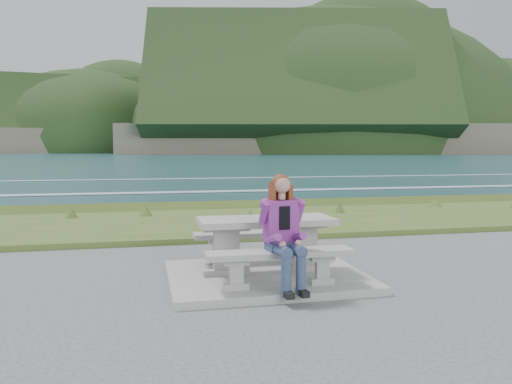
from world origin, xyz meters
TOP-DOWN VIEW (x-y plane):
  - concrete_slab at (0.00, 0.00)m, footprint 2.60×2.10m
  - picnic_table at (0.00, 0.00)m, footprint 1.80×0.75m
  - bench_landward at (0.00, -0.70)m, footprint 1.80×0.35m
  - bench_seaward at (0.00, 0.70)m, footprint 1.80×0.35m
  - grass_verge at (0.00, 5.00)m, footprint 160.00×4.50m
  - shore_drop at (0.00, 7.90)m, footprint 160.00×0.80m
  - ocean at (0.00, 25.09)m, footprint 1600.00×1600.00m
  - headland_range at (190.46, 398.46)m, footprint 729.83×363.95m
  - seated_woman at (0.03, -0.83)m, footprint 0.44×0.70m

SIDE VIEW (x-z plane):
  - ocean at x=0.00m, z-range -1.79..-1.70m
  - grass_verge at x=0.00m, z-range -0.11..0.11m
  - shore_drop at x=0.00m, z-range -1.10..1.10m
  - concrete_slab at x=0.00m, z-range 0.00..0.10m
  - bench_landward at x=0.00m, z-range 0.22..0.67m
  - bench_seaward at x=0.00m, z-range 0.22..0.67m
  - seated_woman at x=0.03m, z-range -0.08..1.29m
  - picnic_table at x=0.00m, z-range 0.31..1.06m
  - headland_range at x=190.46m, z-range -79.36..99.15m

